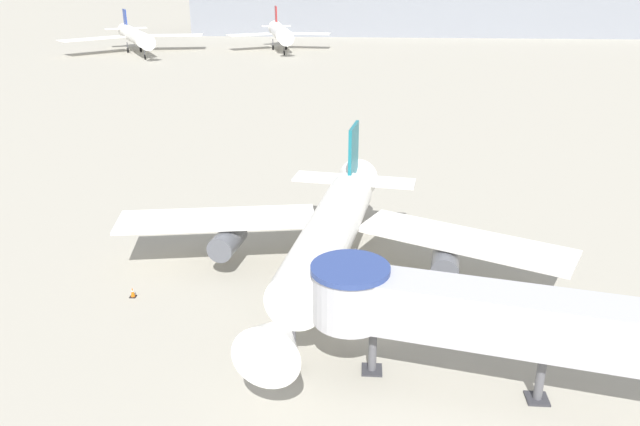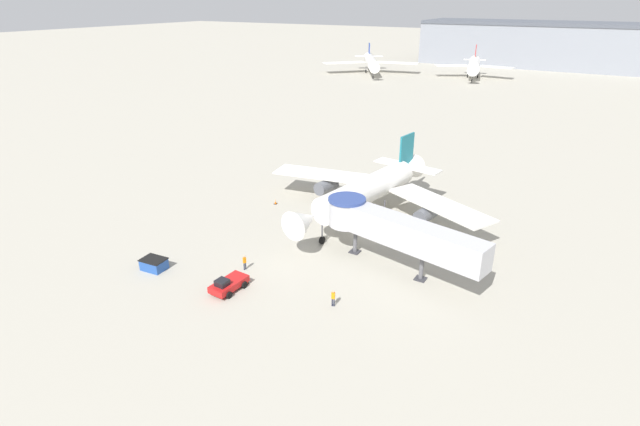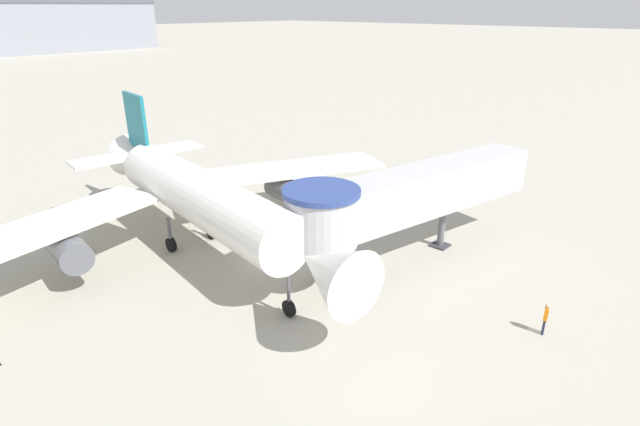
{
  "view_description": "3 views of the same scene",
  "coord_description": "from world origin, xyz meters",
  "px_view_note": "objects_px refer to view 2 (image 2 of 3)",
  "views": [
    {
      "loc": [
        -0.37,
        -32.96,
        20.32
      ],
      "look_at": [
        -3.12,
        5.53,
        4.92
      ],
      "focal_mm": 35.0,
      "sensor_mm": 36.0,
      "label": 1
    },
    {
      "loc": [
        21.92,
        -48.87,
        26.06
      ],
      "look_at": [
        -5.48,
        -2.45,
        2.53
      ],
      "focal_mm": 28.0,
      "sensor_mm": 36.0,
      "label": 2
    },
    {
      "loc": [
        -18.86,
        -20.6,
        14.78
      ],
      "look_at": [
        3.27,
        -0.78,
        2.43
      ],
      "focal_mm": 28.0,
      "sensor_mm": 36.0,
      "label": 3
    }
  ],
  "objects_px": {
    "traffic_cone_apron_front": "(246,281)",
    "pushback_tug_red": "(228,284)",
    "main_airplane": "(369,189)",
    "background_jet_blue_tail": "(371,62)",
    "service_container_blue": "(154,264)",
    "background_jet_red_tail": "(474,65)",
    "ground_crew_wing_walker": "(333,297)",
    "traffic_cone_port_wing": "(275,202)",
    "jet_bridge": "(390,228)",
    "ground_crew_marshaller": "(245,261)"
  },
  "relations": [
    {
      "from": "jet_bridge",
      "to": "traffic_cone_port_wing",
      "type": "bearing_deg",
      "value": 170.84
    },
    {
      "from": "pushback_tug_red",
      "to": "ground_crew_wing_walker",
      "type": "relative_size",
      "value": 2.38
    },
    {
      "from": "ground_crew_wing_walker",
      "to": "ground_crew_marshaller",
      "type": "bearing_deg",
      "value": 159.5
    },
    {
      "from": "background_jet_blue_tail",
      "to": "pushback_tug_red",
      "type": "bearing_deg",
      "value": -99.19
    },
    {
      "from": "jet_bridge",
      "to": "traffic_cone_apron_front",
      "type": "bearing_deg",
      "value": -123.37
    },
    {
      "from": "pushback_tug_red",
      "to": "service_container_blue",
      "type": "bearing_deg",
      "value": -172.68
    },
    {
      "from": "ground_crew_wing_walker",
      "to": "traffic_cone_port_wing",
      "type": "bearing_deg",
      "value": 122.59
    },
    {
      "from": "background_jet_blue_tail",
      "to": "traffic_cone_apron_front",
      "type": "bearing_deg",
      "value": -98.69
    },
    {
      "from": "service_container_blue",
      "to": "traffic_cone_apron_front",
      "type": "distance_m",
      "value": 10.32
    },
    {
      "from": "main_airplane",
      "to": "service_container_blue",
      "type": "bearing_deg",
      "value": -111.77
    },
    {
      "from": "jet_bridge",
      "to": "ground_crew_marshaller",
      "type": "relative_size",
      "value": 11.05
    },
    {
      "from": "main_airplane",
      "to": "background_jet_blue_tail",
      "type": "distance_m",
      "value": 128.41
    },
    {
      "from": "pushback_tug_red",
      "to": "service_container_blue",
      "type": "height_order",
      "value": "pushback_tug_red"
    },
    {
      "from": "pushback_tug_red",
      "to": "ground_crew_wing_walker",
      "type": "xyz_separation_m",
      "value": [
        9.95,
        2.82,
        0.26
      ]
    },
    {
      "from": "ground_crew_wing_walker",
      "to": "service_container_blue",
      "type": "bearing_deg",
      "value": 175.9
    },
    {
      "from": "service_container_blue",
      "to": "background_jet_red_tail",
      "type": "relative_size",
      "value": 0.1
    },
    {
      "from": "ground_crew_wing_walker",
      "to": "background_jet_red_tail",
      "type": "relative_size",
      "value": 0.06
    },
    {
      "from": "pushback_tug_red",
      "to": "background_jet_blue_tail",
      "type": "distance_m",
      "value": 147.61
    },
    {
      "from": "ground_crew_marshaller",
      "to": "ground_crew_wing_walker",
      "type": "height_order",
      "value": "ground_crew_wing_walker"
    },
    {
      "from": "traffic_cone_apron_front",
      "to": "background_jet_red_tail",
      "type": "relative_size",
      "value": 0.03
    },
    {
      "from": "pushback_tug_red",
      "to": "ground_crew_marshaller",
      "type": "xyz_separation_m",
      "value": [
        -1.15,
        3.97,
        0.25
      ]
    },
    {
      "from": "pushback_tug_red",
      "to": "background_jet_red_tail",
      "type": "relative_size",
      "value": 0.15
    },
    {
      "from": "ground_crew_marshaller",
      "to": "background_jet_blue_tail",
      "type": "distance_m",
      "value": 143.48
    },
    {
      "from": "service_container_blue",
      "to": "background_jet_blue_tail",
      "type": "height_order",
      "value": "background_jet_blue_tail"
    },
    {
      "from": "service_container_blue",
      "to": "ground_crew_marshaller",
      "type": "bearing_deg",
      "value": 30.03
    },
    {
      "from": "traffic_cone_apron_front",
      "to": "background_jet_red_tail",
      "type": "bearing_deg",
      "value": 96.4
    },
    {
      "from": "traffic_cone_port_wing",
      "to": "ground_crew_wing_walker",
      "type": "distance_m",
      "value": 25.45
    },
    {
      "from": "main_airplane",
      "to": "background_jet_blue_tail",
      "type": "xyz_separation_m",
      "value": [
        -54.48,
        116.28,
        0.43
      ]
    },
    {
      "from": "ground_crew_marshaller",
      "to": "traffic_cone_apron_front",
      "type": "bearing_deg",
      "value": 61.35
    },
    {
      "from": "ground_crew_marshaller",
      "to": "background_jet_blue_tail",
      "type": "relative_size",
      "value": 0.05
    },
    {
      "from": "background_jet_red_tail",
      "to": "ground_crew_marshaller",
      "type": "bearing_deg",
      "value": -97.8
    },
    {
      "from": "pushback_tug_red",
      "to": "service_container_blue",
      "type": "distance_m",
      "value": 9.33
    },
    {
      "from": "jet_bridge",
      "to": "background_jet_blue_tail",
      "type": "xyz_separation_m",
      "value": [
        -61.67,
        126.5,
        -0.14
      ]
    },
    {
      "from": "pushback_tug_red",
      "to": "traffic_cone_apron_front",
      "type": "bearing_deg",
      "value": 72.45
    },
    {
      "from": "traffic_cone_port_wing",
      "to": "background_jet_red_tail",
      "type": "height_order",
      "value": "background_jet_red_tail"
    },
    {
      "from": "traffic_cone_port_wing",
      "to": "ground_crew_wing_walker",
      "type": "xyz_separation_m",
      "value": [
        18.65,
        -17.31,
        0.64
      ]
    },
    {
      "from": "service_container_blue",
      "to": "background_jet_red_tail",
      "type": "height_order",
      "value": "background_jet_red_tail"
    },
    {
      "from": "service_container_blue",
      "to": "main_airplane",
      "type": "bearing_deg",
      "value": 59.89
    },
    {
      "from": "main_airplane",
      "to": "traffic_cone_apron_front",
      "type": "height_order",
      "value": "main_airplane"
    },
    {
      "from": "jet_bridge",
      "to": "traffic_cone_apron_front",
      "type": "height_order",
      "value": "jet_bridge"
    },
    {
      "from": "pushback_tug_red",
      "to": "ground_crew_marshaller",
      "type": "bearing_deg",
      "value": 108.98
    },
    {
      "from": "main_airplane",
      "to": "ground_crew_wing_walker",
      "type": "height_order",
      "value": "main_airplane"
    },
    {
      "from": "traffic_cone_apron_front",
      "to": "ground_crew_wing_walker",
      "type": "xyz_separation_m",
      "value": [
        9.27,
        0.97,
        0.62
      ]
    },
    {
      "from": "ground_crew_wing_walker",
      "to": "pushback_tug_red",
      "type": "bearing_deg",
      "value": -178.76
    },
    {
      "from": "traffic_cone_apron_front",
      "to": "pushback_tug_red",
      "type": "bearing_deg",
      "value": -110.34
    },
    {
      "from": "service_container_blue",
      "to": "traffic_cone_port_wing",
      "type": "height_order",
      "value": "service_container_blue"
    },
    {
      "from": "jet_bridge",
      "to": "background_jet_blue_tail",
      "type": "bearing_deg",
      "value": 128.37
    },
    {
      "from": "traffic_cone_port_wing",
      "to": "ground_crew_marshaller",
      "type": "xyz_separation_m",
      "value": [
        7.55,
        -16.15,
        0.62
      ]
    },
    {
      "from": "service_container_blue",
      "to": "ground_crew_marshaller",
      "type": "relative_size",
      "value": 1.62
    },
    {
      "from": "traffic_cone_apron_front",
      "to": "ground_crew_wing_walker",
      "type": "distance_m",
      "value": 9.34
    }
  ]
}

